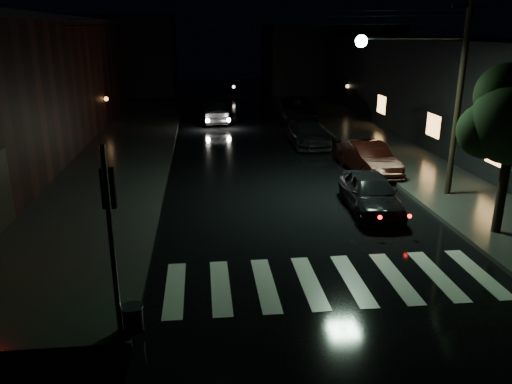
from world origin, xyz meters
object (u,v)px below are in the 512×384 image
object	(u,v)px
parked_car_a	(371,193)
oncoming_car	(213,112)
parked_car_d	(298,108)
parked_car_b	(368,158)
parked_car_c	(307,133)

from	to	relation	value
parked_car_a	oncoming_car	xyz separation A→B (m)	(-5.28, 19.44, 0.05)
parked_car_d	parked_car_b	bearing A→B (deg)	-82.93
parked_car_a	parked_car_c	distance (m)	11.45
parked_car_c	parked_car_d	distance (m)	9.00
parked_car_b	parked_car_d	xyz separation A→B (m)	(-0.42, 15.28, 0.08)
parked_car_a	parked_car_b	distance (m)	5.33
oncoming_car	parked_car_c	bearing A→B (deg)	118.30
parked_car_d	parked_car_c	bearing A→B (deg)	-92.00
parked_car_b	parked_car_d	size ratio (longest dim) A/B	0.76
parked_car_a	parked_car_b	world-z (taller)	parked_car_b
parked_car_a	parked_car_c	world-z (taller)	parked_car_a
parked_car_d	oncoming_car	distance (m)	6.52
parked_car_b	parked_car_a	bearing A→B (deg)	-113.29
parked_car_c	oncoming_car	xyz separation A→B (m)	(-5.28, 7.99, 0.06)
parked_car_b	parked_car_d	distance (m)	15.28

